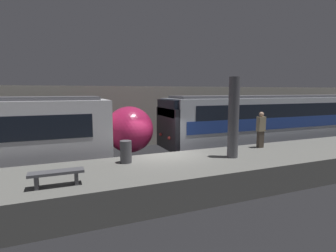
% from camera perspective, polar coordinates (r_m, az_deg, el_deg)
% --- Properties ---
extents(ground_plane, '(120.00, 120.00, 0.00)m').
position_cam_1_polar(ground_plane, '(11.98, -1.01, -10.85)').
color(ground_plane, black).
extents(platform, '(40.00, 3.60, 1.08)m').
position_cam_1_polar(platform, '(10.24, 2.70, -10.93)').
color(platform, slate).
rests_on(platform, ground).
extents(station_rear_barrier, '(50.00, 0.15, 4.12)m').
position_cam_1_polar(station_rear_barrier, '(17.92, -8.88, 1.98)').
color(station_rear_barrier, '#B2AD9E').
rests_on(station_rear_barrier, ground).
extents(support_pillar_near, '(0.44, 0.44, 3.28)m').
position_cam_1_polar(support_pillar_near, '(10.94, 14.07, 1.75)').
color(support_pillar_near, '#56565B').
rests_on(support_pillar_near, platform).
extents(train_boxy, '(17.50, 2.83, 3.53)m').
position_cam_1_polar(train_boxy, '(19.13, 24.42, 0.98)').
color(train_boxy, black).
rests_on(train_boxy, ground).
extents(person_waiting, '(0.38, 0.24, 1.73)m').
position_cam_1_polar(person_waiting, '(13.32, 19.55, -0.58)').
color(person_waiting, '#473D33').
rests_on(person_waiting, platform).
extents(platform_bench, '(1.50, 0.40, 0.45)m').
position_cam_1_polar(platform_bench, '(8.25, -23.08, -9.75)').
color(platform_bench, '#4C4C51').
rests_on(platform_bench, platform).
extents(trash_bin, '(0.44, 0.44, 0.85)m').
position_cam_1_polar(trash_bin, '(10.12, -9.16, -5.56)').
color(trash_bin, '#4C4C51').
rests_on(trash_bin, platform).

